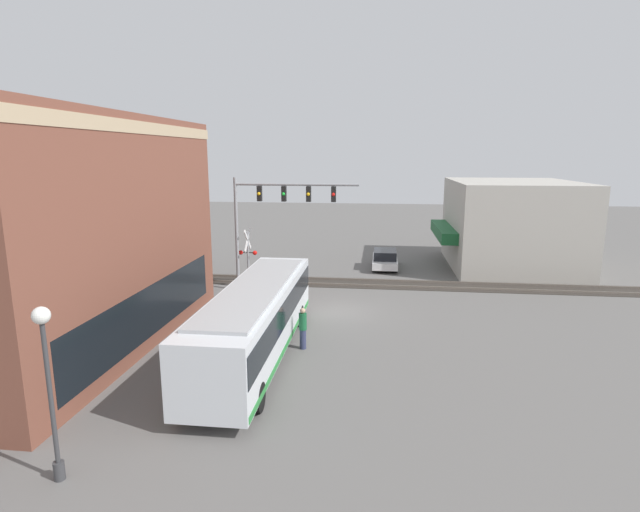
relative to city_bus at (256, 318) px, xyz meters
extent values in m
plane|color=#605E5B|center=(6.50, -2.80, -1.68)|extent=(120.00, 120.00, 0.00)
cube|color=brown|center=(0.48, 10.16, 3.26)|extent=(15.80, 10.93, 9.88)
cube|color=tan|center=(0.48, 4.85, 7.64)|extent=(16.00, 0.36, 0.50)
cube|color=black|center=(0.48, 4.75, 0.02)|extent=(13.27, 0.12, 2.20)
cube|color=#B2ADA3|center=(18.77, -14.58, 1.50)|extent=(10.91, 8.56, 6.37)
cube|color=#19592D|center=(18.77, -9.75, 0.92)|extent=(7.63, 1.20, 0.80)
cube|color=silver|center=(0.01, 0.00, -0.01)|extent=(12.45, 2.55, 2.49)
cube|color=black|center=(0.01, 0.00, 0.36)|extent=(12.20, 2.59, 1.05)
cube|color=#288438|center=(0.01, 0.00, -1.09)|extent=(12.20, 2.58, 0.24)
cube|color=#A5A8AA|center=(0.01, 0.00, 1.29)|extent=(10.58, 2.17, 0.12)
cylinder|color=black|center=(4.03, 0.00, -1.18)|extent=(1.00, 2.57, 1.00)
cylinder|color=black|center=(-4.42, 0.00, -1.18)|extent=(1.00, 2.57, 1.00)
cylinder|color=gray|center=(10.04, 3.66, 1.78)|extent=(0.20, 0.20, 6.93)
cylinder|color=gray|center=(10.04, -0.03, 4.85)|extent=(0.16, 7.38, 0.16)
cube|color=black|center=(10.04, 2.19, 4.30)|extent=(0.30, 0.27, 0.90)
sphere|color=yellow|center=(9.87, 2.19, 4.30)|extent=(0.20, 0.20, 0.20)
cube|color=black|center=(10.04, 0.71, 4.30)|extent=(0.30, 0.27, 0.90)
sphere|color=green|center=(9.87, 0.71, 4.30)|extent=(0.20, 0.20, 0.20)
cube|color=black|center=(10.04, -0.76, 4.30)|extent=(0.30, 0.27, 0.90)
sphere|color=yellow|center=(9.87, -0.76, 4.30)|extent=(0.20, 0.20, 0.20)
cube|color=black|center=(10.04, -2.24, 4.30)|extent=(0.30, 0.27, 0.90)
sphere|color=red|center=(9.87, -2.24, 4.30)|extent=(0.20, 0.20, 0.20)
cylinder|color=gray|center=(10.48, 3.11, 0.12)|extent=(0.14, 0.14, 3.60)
cube|color=white|center=(10.48, 3.11, 1.42)|extent=(1.41, 0.06, 1.41)
cube|color=white|center=(10.48, 3.11, 1.42)|extent=(1.41, 0.06, 1.41)
cylinder|color=#38383A|center=(10.48, 3.11, 0.62)|extent=(0.08, 0.90, 0.08)
sphere|color=red|center=(10.43, 2.66, 0.62)|extent=(0.28, 0.28, 0.28)
sphere|color=red|center=(10.43, 3.56, 0.62)|extent=(0.28, 0.28, 0.28)
cylinder|color=#38383A|center=(-8.45, 3.14, -1.43)|extent=(0.28, 0.28, 0.50)
cylinder|color=#38383A|center=(-8.45, 3.14, 0.43)|extent=(0.12, 0.12, 4.23)
sphere|color=white|center=(-8.45, 3.14, 2.77)|extent=(0.44, 0.44, 0.44)
cube|color=#332D28|center=(12.50, -2.80, -1.67)|extent=(2.60, 60.00, 0.03)
cube|color=#6B6056|center=(11.78, -2.80, -1.61)|extent=(0.07, 60.00, 0.15)
cube|color=#6B6056|center=(13.21, -2.80, -1.61)|extent=(0.07, 60.00, 0.15)
cube|color=silver|center=(17.24, -5.40, -1.17)|extent=(4.25, 1.80, 0.51)
cube|color=black|center=(17.03, -5.40, -0.60)|extent=(2.34, 1.62, 0.63)
cylinder|color=black|center=(18.56, -5.40, -1.36)|extent=(0.64, 1.82, 0.64)
cylinder|color=black|center=(15.93, -5.40, -1.36)|extent=(0.64, 1.82, 0.64)
cylinder|color=#2D3351|center=(1.09, -1.77, -1.25)|extent=(0.28, 0.28, 0.87)
cylinder|color=#195933|center=(1.09, -1.77, -0.45)|extent=(0.34, 0.34, 0.73)
sphere|color=tan|center=(1.09, -1.77, 0.03)|extent=(0.24, 0.24, 0.24)
camera|label=1|loc=(-19.07, -4.94, 6.60)|focal=28.00mm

